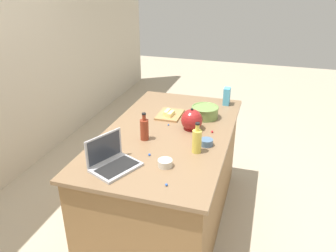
{
  "coord_description": "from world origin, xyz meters",
  "views": [
    {
      "loc": [
        -2.4,
        -0.73,
        2.12
      ],
      "look_at": [
        0.0,
        0.0,
        0.95
      ],
      "focal_mm": 36.12,
      "sensor_mm": 36.0,
      "label": 1
    }
  ],
  "objects_px": {
    "ramekin_medium": "(207,142)",
    "candy_bag": "(227,96)",
    "bottle_soy": "(144,129)",
    "butter_stick_right": "(167,112)",
    "butter_stick_left": "(171,114)",
    "bottle_oil": "(197,141)",
    "laptop": "(112,161)",
    "kettle": "(192,120)",
    "ramekin_small": "(165,163)",
    "mixing_bowl_large": "(205,112)",
    "cutting_board": "(170,115)"
  },
  "relations": [
    {
      "from": "butter_stick_left",
      "to": "butter_stick_right",
      "type": "height_order",
      "value": "same"
    },
    {
      "from": "butter_stick_left",
      "to": "ramekin_small",
      "type": "height_order",
      "value": "butter_stick_left"
    },
    {
      "from": "laptop",
      "to": "butter_stick_left",
      "type": "height_order",
      "value": "laptop"
    },
    {
      "from": "butter_stick_left",
      "to": "butter_stick_right",
      "type": "relative_size",
      "value": 1.0
    },
    {
      "from": "mixing_bowl_large",
      "to": "butter_stick_right",
      "type": "distance_m",
      "value": 0.34
    },
    {
      "from": "bottle_oil",
      "to": "ramekin_medium",
      "type": "relative_size",
      "value": 2.37
    },
    {
      "from": "cutting_board",
      "to": "butter_stick_right",
      "type": "relative_size",
      "value": 2.54
    },
    {
      "from": "bottle_oil",
      "to": "candy_bag",
      "type": "distance_m",
      "value": 1.02
    },
    {
      "from": "bottle_soy",
      "to": "cutting_board",
      "type": "bearing_deg",
      "value": -5.93
    },
    {
      "from": "mixing_bowl_large",
      "to": "ramekin_small",
      "type": "relative_size",
      "value": 2.43
    },
    {
      "from": "kettle",
      "to": "butter_stick_left",
      "type": "xyz_separation_m",
      "value": [
        0.17,
        0.23,
        -0.04
      ]
    },
    {
      "from": "bottle_soy",
      "to": "ramekin_small",
      "type": "bearing_deg",
      "value": -140.77
    },
    {
      "from": "butter_stick_left",
      "to": "bottle_oil",
      "type": "bearing_deg",
      "value": -146.8
    },
    {
      "from": "bottle_soy",
      "to": "butter_stick_right",
      "type": "xyz_separation_m",
      "value": [
        0.5,
        -0.03,
        -0.05
      ]
    },
    {
      "from": "kettle",
      "to": "butter_stick_right",
      "type": "distance_m",
      "value": 0.35
    },
    {
      "from": "mixing_bowl_large",
      "to": "laptop",
      "type": "bearing_deg",
      "value": 156.71
    },
    {
      "from": "bottle_soy",
      "to": "kettle",
      "type": "xyz_separation_m",
      "value": [
        0.3,
        -0.31,
        -0.01
      ]
    },
    {
      "from": "laptop",
      "to": "ramekin_small",
      "type": "xyz_separation_m",
      "value": [
        0.11,
        -0.34,
        -0.02
      ]
    },
    {
      "from": "ramekin_medium",
      "to": "laptop",
      "type": "bearing_deg",
      "value": 131.72
    },
    {
      "from": "ramekin_medium",
      "to": "candy_bag",
      "type": "xyz_separation_m",
      "value": [
        0.9,
        -0.02,
        0.06
      ]
    },
    {
      "from": "ramekin_small",
      "to": "bottle_soy",
      "type": "bearing_deg",
      "value": 39.23
    },
    {
      "from": "bottle_oil",
      "to": "mixing_bowl_large",
      "type": "bearing_deg",
      "value": 5.97
    },
    {
      "from": "bottle_soy",
      "to": "candy_bag",
      "type": "xyz_separation_m",
      "value": [
        0.94,
        -0.51,
        -0.0
      ]
    },
    {
      "from": "butter_stick_right",
      "to": "ramekin_medium",
      "type": "height_order",
      "value": "butter_stick_right"
    },
    {
      "from": "ramekin_medium",
      "to": "candy_bag",
      "type": "distance_m",
      "value": 0.9
    },
    {
      "from": "kettle",
      "to": "ramekin_small",
      "type": "height_order",
      "value": "kettle"
    },
    {
      "from": "laptop",
      "to": "ramekin_small",
      "type": "distance_m",
      "value": 0.36
    },
    {
      "from": "candy_bag",
      "to": "ramekin_medium",
      "type": "bearing_deg",
      "value": 178.6
    },
    {
      "from": "laptop",
      "to": "kettle",
      "type": "distance_m",
      "value": 0.83
    },
    {
      "from": "laptop",
      "to": "kettle",
      "type": "bearing_deg",
      "value": -26.68
    },
    {
      "from": "mixing_bowl_large",
      "to": "ramekin_small",
      "type": "distance_m",
      "value": 0.9
    },
    {
      "from": "cutting_board",
      "to": "butter_stick_left",
      "type": "relative_size",
      "value": 2.54
    },
    {
      "from": "bottle_oil",
      "to": "kettle",
      "type": "relative_size",
      "value": 1.09
    },
    {
      "from": "laptop",
      "to": "candy_bag",
      "type": "xyz_separation_m",
      "value": [
        1.39,
        -0.57,
        0.04
      ]
    },
    {
      "from": "butter_stick_right",
      "to": "ramekin_small",
      "type": "xyz_separation_m",
      "value": [
        -0.84,
        -0.24,
        -0.01
      ]
    },
    {
      "from": "candy_bag",
      "to": "kettle",
      "type": "bearing_deg",
      "value": 162.88
    },
    {
      "from": "butter_stick_right",
      "to": "butter_stick_left",
      "type": "bearing_deg",
      "value": -122.39
    },
    {
      "from": "bottle_soy",
      "to": "candy_bag",
      "type": "bearing_deg",
      "value": -28.25
    },
    {
      "from": "bottle_soy",
      "to": "butter_stick_right",
      "type": "bearing_deg",
      "value": -3.5
    },
    {
      "from": "cutting_board",
      "to": "butter_stick_right",
      "type": "xyz_separation_m",
      "value": [
        -0.01,
        0.02,
        0.03
      ]
    },
    {
      "from": "kettle",
      "to": "butter_stick_left",
      "type": "relative_size",
      "value": 1.94
    },
    {
      "from": "mixing_bowl_large",
      "to": "butter_stick_right",
      "type": "height_order",
      "value": "mixing_bowl_large"
    },
    {
      "from": "butter_stick_right",
      "to": "candy_bag",
      "type": "relative_size",
      "value": 0.65
    },
    {
      "from": "mixing_bowl_large",
      "to": "ramekin_medium",
      "type": "xyz_separation_m",
      "value": [
        -0.52,
        -0.12,
        -0.03
      ]
    },
    {
      "from": "butter_stick_left",
      "to": "bottle_soy",
      "type": "bearing_deg",
      "value": 170.88
    },
    {
      "from": "laptop",
      "to": "kettle",
      "type": "xyz_separation_m",
      "value": [
        0.74,
        -0.37,
        0.03
      ]
    },
    {
      "from": "bottle_soy",
      "to": "laptop",
      "type": "bearing_deg",
      "value": 171.61
    },
    {
      "from": "mixing_bowl_large",
      "to": "bottle_oil",
      "type": "xyz_separation_m",
      "value": [
        -0.64,
        -0.07,
        0.04
      ]
    },
    {
      "from": "cutting_board",
      "to": "butter_stick_left",
      "type": "bearing_deg",
      "value": -150.93
    },
    {
      "from": "butter_stick_left",
      "to": "candy_bag",
      "type": "bearing_deg",
      "value": -42.39
    }
  ]
}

